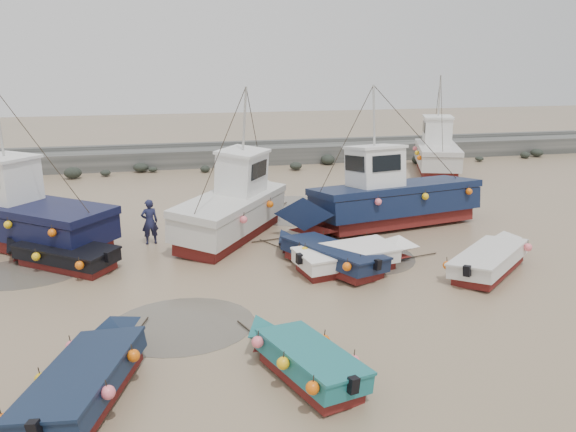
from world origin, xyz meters
name	(u,v)px	position (x,y,z in m)	size (l,w,h in m)	color
ground	(277,284)	(0.00, 0.00, 0.00)	(120.00, 120.00, 0.00)	#8E7259
seawall	(216,156)	(0.05, 21.99, 0.63)	(60.00, 4.92, 1.50)	#5F5E5A
puddle_a	(182,325)	(-3.25, -2.34, 0.00)	(4.21, 4.21, 0.01)	#554E43
puddle_b	(367,256)	(3.90, 1.93, 0.00)	(3.64, 3.64, 0.01)	#554E43
puddle_c	(24,273)	(-8.59, 2.91, 0.00)	(4.14, 4.14, 0.01)	#554E43
puddle_d	(292,210)	(2.59, 9.18, 0.00)	(5.60, 5.60, 0.01)	#554E43
dinghy_1	(92,371)	(-5.34, -5.32, 0.55)	(3.04, 5.99, 1.43)	maroon
dinghy_2	(301,354)	(-0.55, -5.62, 0.56)	(2.54, 5.06, 1.43)	maroon
dinghy_3	(494,256)	(7.80, -0.44, 0.54)	(5.33, 4.59, 1.43)	maroon
dinghy_4	(59,252)	(-7.44, 3.42, 0.54)	(5.36, 4.35, 1.43)	maroon
dinghy_5	(355,254)	(3.03, 0.83, 0.55)	(5.91, 2.57, 1.43)	maroon
dinghy_6	(325,252)	(2.05, 1.30, 0.54)	(3.78, 5.88, 1.43)	maroon
cabin_boat_0	(18,214)	(-9.35, 6.17, 1.33)	(8.94, 7.44, 6.22)	maroon
cabin_boat_1	(236,204)	(-0.63, 5.77, 1.36)	(6.35, 8.52, 6.22)	maroon
cabin_boat_2	(384,198)	(6.02, 5.57, 1.32)	(10.83, 4.31, 6.22)	maroon
cabin_boat_3	(437,151)	(14.08, 16.56, 1.39)	(4.78, 8.78, 6.22)	maroon
person	(151,244)	(-4.22, 5.27, 0.00)	(0.68, 0.45, 1.87)	#1A1D3C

